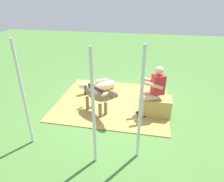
# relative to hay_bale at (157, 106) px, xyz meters

# --- Properties ---
(ground_plane) EXTENTS (24.00, 24.00, 0.00)m
(ground_plane) POSITION_rel_hay_bale_xyz_m (1.09, -0.22, -0.26)
(ground_plane) COLOR #4C7A38
(hay_patch) EXTENTS (3.33, 2.90, 0.02)m
(hay_patch) POSITION_rel_hay_bale_xyz_m (1.34, -0.47, -0.25)
(hay_patch) COLOR #AD8C47
(hay_patch) RESTS_ON ground
(hay_bale) EXTENTS (0.70, 0.49, 0.52)m
(hay_bale) POSITION_rel_hay_bale_xyz_m (0.00, 0.00, 0.00)
(hay_bale) COLOR tan
(hay_bale) RESTS_ON ground
(person_seated) EXTENTS (0.72, 0.56, 1.40)m
(person_seated) POSITION_rel_hay_bale_xyz_m (0.16, 0.04, 0.52)
(person_seated) COLOR #D8AD8C
(person_seated) RESTS_ON ground
(pony_standing) EXTENTS (1.17, 0.92, 0.94)m
(pony_standing) POSITION_rel_hay_bale_xyz_m (1.60, 0.25, 0.31)
(pony_standing) COLOR #8C6B4C
(pony_standing) RESTS_ON ground
(pony_lying) EXTENTS (1.22, 1.05, 0.42)m
(pony_lying) POSITION_rel_hay_bale_xyz_m (1.87, -1.17, -0.07)
(pony_lying) COLOR beige
(pony_lying) RESTS_ON ground
(tent_pole_left) EXTENTS (0.06, 0.06, 2.33)m
(tent_pole_left) POSITION_rel_hay_bale_xyz_m (0.40, 1.67, 0.91)
(tent_pole_left) COLOR silver
(tent_pole_left) RESTS_ON ground
(tent_pole_right) EXTENTS (0.06, 0.06, 2.33)m
(tent_pole_right) POSITION_rel_hay_bale_xyz_m (2.77, 1.70, 0.91)
(tent_pole_right) COLOR silver
(tent_pole_right) RESTS_ON ground
(tent_pole_mid) EXTENTS (0.06, 0.06, 2.33)m
(tent_pole_mid) POSITION_rel_hay_bale_xyz_m (1.22, 1.97, 0.91)
(tent_pole_mid) COLOR silver
(tent_pole_mid) RESTS_ON ground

